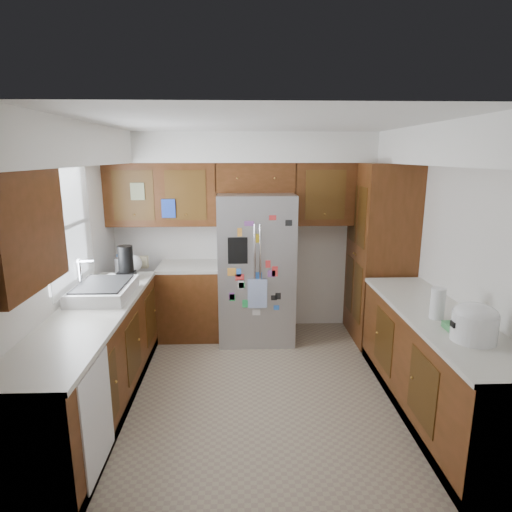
# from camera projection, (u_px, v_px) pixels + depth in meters

# --- Properties ---
(floor) EXTENTS (3.60, 3.60, 0.00)m
(floor) POSITION_uv_depth(u_px,v_px,m) (261.00, 386.00, 4.24)
(floor) COLOR gray
(floor) RESTS_ON ground
(room_shell) EXTENTS (3.64, 3.24, 2.52)m
(room_shell) POSITION_uv_depth(u_px,v_px,m) (249.00, 199.00, 4.18)
(room_shell) COLOR silver
(room_shell) RESTS_ON ground
(left_counter_run) EXTENTS (1.36, 3.20, 0.92)m
(left_counter_run) POSITION_uv_depth(u_px,v_px,m) (120.00, 347.00, 4.12)
(left_counter_run) COLOR #47260D
(left_counter_run) RESTS_ON ground
(right_counter_run) EXTENTS (0.63, 2.25, 0.92)m
(right_counter_run) POSITION_uv_depth(u_px,v_px,m) (434.00, 368.00, 3.74)
(right_counter_run) COLOR #47260D
(right_counter_run) RESTS_ON ground
(pantry) EXTENTS (0.60, 0.90, 2.15)m
(pantry) POSITION_uv_depth(u_px,v_px,m) (380.00, 254.00, 5.17)
(pantry) COLOR #47260D
(pantry) RESTS_ON ground
(fridge) EXTENTS (0.90, 0.79, 1.80)m
(fridge) POSITION_uv_depth(u_px,v_px,m) (256.00, 268.00, 5.21)
(fridge) COLOR #A4A3A8
(fridge) RESTS_ON ground
(bridge_cabinet) EXTENTS (0.96, 0.34, 0.35)m
(bridge_cabinet) POSITION_uv_depth(u_px,v_px,m) (255.00, 177.00, 5.18)
(bridge_cabinet) COLOR #47260D
(bridge_cabinet) RESTS_ON fridge
(fridge_top_items) EXTENTS (0.61, 0.28, 0.25)m
(fridge_top_items) POSITION_uv_depth(u_px,v_px,m) (248.00, 153.00, 5.10)
(fridge_top_items) COLOR #296AB7
(fridge_top_items) RESTS_ON bridge_cabinet
(sink_assembly) EXTENTS (0.52, 0.70, 0.37)m
(sink_assembly) POSITION_uv_depth(u_px,v_px,m) (103.00, 290.00, 4.06)
(sink_assembly) COLOR white
(sink_assembly) RESTS_ON left_counter_run
(left_counter_clutter) EXTENTS (0.35, 0.76, 0.38)m
(left_counter_clutter) POSITION_uv_depth(u_px,v_px,m) (128.00, 264.00, 4.78)
(left_counter_clutter) COLOR black
(left_counter_clutter) RESTS_ON left_counter_run
(rice_cooker) EXTENTS (0.33, 0.32, 0.28)m
(rice_cooker) POSITION_uv_depth(u_px,v_px,m) (475.00, 322.00, 3.09)
(rice_cooker) COLOR white
(rice_cooker) RESTS_ON right_counter_run
(paper_towel) EXTENTS (0.12, 0.12, 0.26)m
(paper_towel) POSITION_uv_depth(u_px,v_px,m) (438.00, 303.00, 3.51)
(paper_towel) COLOR white
(paper_towel) RESTS_ON right_counter_run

